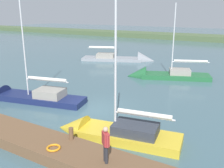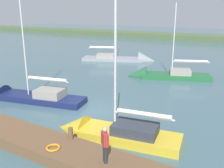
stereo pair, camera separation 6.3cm
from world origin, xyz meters
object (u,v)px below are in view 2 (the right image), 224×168
at_px(sailboat_far_right, 27,98).
at_px(person_on_dock, 105,142).
at_px(sailboat_inner_slip, 161,76).
at_px(mooring_post_near, 71,133).
at_px(life_ring_buoy, 53,148).
at_px(sailboat_mid_channel, 127,60).
at_px(sailboat_outer_mooring, 108,134).

distance_m(sailboat_far_right, person_on_dock, 11.48).
height_order(sailboat_inner_slip, person_on_dock, sailboat_inner_slip).
relative_size(mooring_post_near, sailboat_inner_slip, 0.07).
xyz_separation_m(life_ring_buoy, person_on_dock, (-2.64, -0.32, 0.87)).
bearing_deg(sailboat_mid_channel, sailboat_inner_slip, -64.54).
distance_m(sailboat_mid_channel, sailboat_far_right, 18.62).
bearing_deg(sailboat_outer_mooring, mooring_post_near, 57.33).
xyz_separation_m(sailboat_mid_channel, person_on_dock, (-11.10, 23.46, 1.36)).
bearing_deg(sailboat_far_right, life_ring_buoy, 133.01).
height_order(mooring_post_near, sailboat_mid_channel, sailboat_mid_channel).
bearing_deg(sailboat_mid_channel, sailboat_far_right, -109.85).
bearing_deg(life_ring_buoy, sailboat_mid_channel, -70.43).
bearing_deg(person_on_dock, sailboat_outer_mooring, 71.21).
bearing_deg(person_on_dock, mooring_post_near, 113.40).
distance_m(mooring_post_near, sailboat_far_right, 8.81).
relative_size(mooring_post_near, sailboat_mid_channel, 0.05).
height_order(life_ring_buoy, person_on_dock, person_on_dock).
xyz_separation_m(sailboat_outer_mooring, person_on_dock, (-1.64, 2.88, 1.34)).
bearing_deg(life_ring_buoy, sailboat_inner_slip, -86.44).
relative_size(sailboat_far_right, person_on_dock, 6.57).
relative_size(life_ring_buoy, sailboat_outer_mooring, 0.08).
bearing_deg(sailboat_far_right, sailboat_inner_slip, -132.18).
bearing_deg(sailboat_inner_slip, sailboat_outer_mooring, 76.90).
xyz_separation_m(sailboat_mid_channel, sailboat_outer_mooring, (-9.45, 20.58, 0.02)).
xyz_separation_m(sailboat_mid_channel, sailboat_far_right, (-0.77, 18.61, 0.03)).
relative_size(sailboat_outer_mooring, person_on_dock, 5.21).
height_order(sailboat_outer_mooring, sailboat_far_right, sailboat_far_right).
relative_size(life_ring_buoy, sailboat_mid_channel, 0.05).
bearing_deg(sailboat_outer_mooring, sailboat_inner_slip, -90.98).
xyz_separation_m(life_ring_buoy, sailboat_far_right, (7.68, -5.18, -0.46)).
bearing_deg(mooring_post_near, sailboat_outer_mooring, -113.24).
xyz_separation_m(sailboat_far_right, person_on_dock, (-10.32, 4.86, 1.33)).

